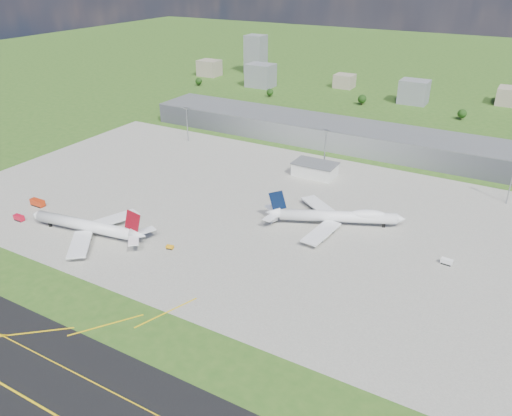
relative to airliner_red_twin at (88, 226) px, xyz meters
The scene contains 24 objects.
ground 184.61m from the airliner_red_twin, 72.13° to the left, with size 1400.00×1400.00×0.00m, color #305A1C.
taxiway 101.72m from the airliner_red_twin, 56.13° to the right, with size 1400.00×60.00×0.06m, color black.
apron 93.66m from the airliner_red_twin, 44.57° to the left, with size 360.00×190.00×0.08m, color gray.
terminal 198.89m from the airliner_red_twin, 73.46° to the left, with size 300.00×42.00×15.00m, color gray.
ops_building 142.22m from the airliner_red_twin, 62.06° to the left, with size 26.00×16.00×8.00m, color silver.
mast_west 147.73m from the airliner_red_twin, 107.14° to the left, with size 3.50×2.00×25.90m.
mast_center 156.15m from the airliner_red_twin, 64.65° to the left, with size 3.50×2.00×25.90m.
airliner_red_twin is the anchor object (origin of this frame).
airliner_blue_quad 124.68m from the airliner_red_twin, 34.13° to the left, with size 67.06×50.87×18.59m.
fire_truck 50.63m from the airliner_red_twin, 169.10° to the left, with size 8.79×3.51×3.86m.
crash_tender 44.35m from the airliner_red_twin, behind, with size 5.93×2.71×3.11m.
tug_yellow 44.16m from the airliner_red_twin, 11.88° to the left, with size 3.87×2.73×1.75m.
van_white_near 92.74m from the airliner_red_twin, 37.79° to the left, with size 3.29×4.86×2.32m.
van_white_far 170.25m from the airliner_red_twin, 20.49° to the left, with size 5.34×2.88×2.64m.
bldg_far_w 382.33m from the airliner_red_twin, 115.30° to the left, with size 24.00×20.00×18.00m, color gray.
bldg_w 336.22m from the airliner_red_twin, 104.36° to the left, with size 28.00×22.00×24.00m, color slate.
bldg_cw 365.67m from the airliner_red_twin, 90.53° to the left, with size 20.00×18.00×14.00m, color gray.
bldg_c 344.33m from the airliner_red_twin, 77.14° to the left, with size 26.00×20.00×22.00m, color slate.
bldg_ce 407.00m from the airliner_red_twin, 67.37° to the left, with size 22.00×24.00×16.00m, color gray.
bldg_tall_w 405.26m from the airliner_red_twin, 107.74° to the left, with size 22.00×20.00×44.00m, color slate.
tree_far_w 328.57m from the airliner_red_twin, 115.87° to the left, with size 7.20×7.20×8.80m.
tree_w 295.50m from the airliner_red_twin, 100.41° to the left, with size 6.75×6.75×8.25m.
tree_c 307.83m from the airliner_red_twin, 83.17° to the left, with size 8.10×8.10×9.90m.
tree_e 326.22m from the airliner_red_twin, 67.16° to the left, with size 7.65×7.65×9.35m.
Camera 1 is at (121.39, -172.80, 122.48)m, focal length 35.00 mm.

